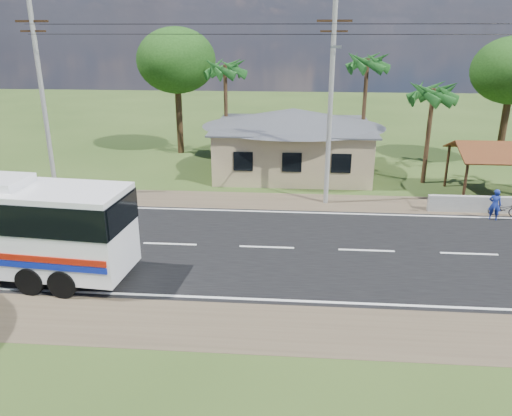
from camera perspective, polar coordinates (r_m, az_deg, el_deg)
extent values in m
plane|color=#294117|center=(22.86, 1.23, -4.53)|extent=(120.00, 120.00, 0.00)
cube|color=black|center=(22.86, 1.23, -4.51)|extent=(120.00, 10.00, 0.02)
cube|color=brown|center=(28.90, 2.00, 0.78)|extent=(120.00, 3.00, 0.01)
cube|color=brown|center=(17.16, -0.09, -13.48)|extent=(120.00, 3.00, 0.01)
cube|color=silver|center=(27.20, 1.82, -0.41)|extent=(120.00, 0.15, 0.01)
cube|color=silver|center=(18.68, 0.36, -10.40)|extent=(120.00, 0.15, 0.01)
cube|color=silver|center=(22.85, 1.23, -4.48)|extent=(120.00, 0.15, 0.01)
cube|color=tan|center=(34.69, 4.20, 6.73)|extent=(10.00, 8.00, 3.20)
cube|color=#4C4F54|center=(34.36, 4.27, 9.41)|extent=(10.60, 8.60, 0.10)
pyramid|color=#4C4F54|center=(34.17, 4.32, 11.31)|extent=(12.40, 10.00, 1.20)
cube|color=black|center=(30.92, -1.47, 5.34)|extent=(1.20, 0.08, 1.20)
cube|color=black|center=(30.76, 4.12, 5.22)|extent=(1.20, 0.08, 1.20)
cube|color=black|center=(30.89, 9.71, 5.05)|extent=(1.20, 0.08, 1.20)
cylinder|color=#342412|center=(30.21, 22.79, 2.64)|extent=(0.16, 0.16, 2.60)
cylinder|color=#342412|center=(33.52, 21.00, 4.46)|extent=(0.16, 0.16, 2.60)
cube|color=brown|center=(31.27, 26.82, 5.64)|extent=(5.20, 2.28, 0.90)
cube|color=brown|center=(33.26, 25.48, 6.58)|extent=(5.20, 2.28, 0.90)
cube|color=#342412|center=(32.19, 26.22, 6.73)|extent=(5.20, 0.12, 0.12)
cube|color=#9E9E99|center=(29.91, 25.55, 0.35)|extent=(7.00, 0.30, 0.90)
cylinder|color=#9E9E99|center=(31.00, -23.12, 11.00)|extent=(0.26, 0.26, 11.00)
cube|color=#342412|center=(30.76, -24.25, 18.89)|extent=(1.80, 0.12, 0.12)
cube|color=#342412|center=(30.75, -24.11, 17.97)|extent=(1.40, 0.10, 0.10)
cylinder|color=#9E9E99|center=(27.64, 8.49, 11.44)|extent=(0.26, 0.26, 11.00)
cube|color=#342412|center=(27.36, 8.97, 20.38)|extent=(1.80, 0.12, 0.12)
cube|color=#342412|center=(27.36, 8.91, 19.33)|extent=(1.40, 0.10, 0.10)
cylinder|color=gray|center=(26.37, 8.98, 17.80)|extent=(0.08, 2.00, 0.08)
cube|color=gray|center=(25.38, 9.14, 17.72)|extent=(0.50, 0.18, 0.12)
cylinder|color=black|center=(27.98, -8.70, 19.97)|extent=(16.00, 0.02, 0.02)
cylinder|color=black|center=(28.85, 24.79, 18.47)|extent=(15.00, 0.02, 0.02)
cylinder|color=#47301E|center=(33.49, 19.05, 7.68)|extent=(0.28, 0.28, 6.00)
cylinder|color=#47301E|center=(37.05, 12.21, 10.57)|extent=(0.28, 0.28, 7.50)
cylinder|color=#47301E|center=(37.63, -3.45, 10.72)|extent=(0.28, 0.28, 7.00)
cylinder|color=#47301E|center=(40.38, -8.76, 10.40)|extent=(0.50, 0.50, 5.95)
ellipsoid|color=#183A10|center=(39.93, -9.09, 16.32)|extent=(6.00, 6.00, 4.92)
cylinder|color=#47301E|center=(40.22, 26.43, 8.29)|extent=(0.50, 0.50, 5.60)
cylinder|color=black|center=(20.64, -24.34, -7.56)|extent=(1.13, 0.48, 1.10)
cylinder|color=black|center=(22.54, -20.89, -4.76)|extent=(1.13, 0.48, 1.10)
cylinder|color=black|center=(19.97, -21.16, -8.03)|extent=(1.13, 0.48, 1.10)
cylinder|color=black|center=(21.92, -17.90, -5.10)|extent=(1.13, 0.48, 1.10)
imported|color=black|center=(29.58, 26.46, -0.09)|extent=(1.61, 0.80, 0.81)
imported|color=navy|center=(28.63, 25.64, 0.35)|extent=(0.72, 0.60, 1.68)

